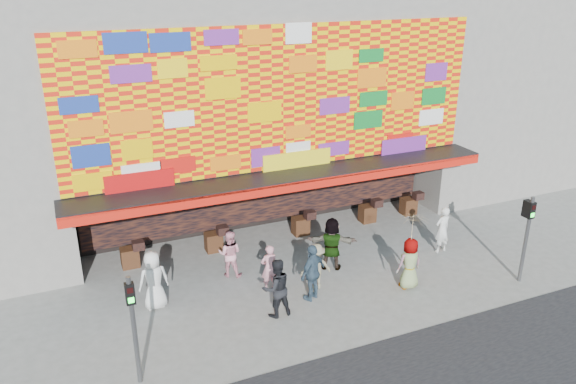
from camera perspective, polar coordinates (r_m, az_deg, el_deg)
name	(u,v)px	position (r m, az deg, el deg)	size (l,w,h in m)	color
ground	(332,298)	(18.00, 4.52, -10.70)	(90.00, 90.00, 0.00)	slate
shop_building	(242,86)	(23.17, -4.65, 10.66)	(15.20, 9.40, 10.00)	gray
neighbor_right	(498,51)	(29.69, 20.59, 13.30)	(11.00, 8.00, 12.00)	gray
signal_left	(133,318)	(14.22, -15.47, -12.27)	(0.22, 0.20, 3.00)	#59595B
signal_right	(528,230)	(19.57, 23.16, -3.57)	(0.22, 0.20, 3.00)	#59595B
ped_a	(154,280)	(17.52, -13.48, -8.70)	(0.92, 0.60, 1.88)	silver
ped_b	(269,268)	(18.02, -1.91, -7.70)	(0.57, 0.38, 1.57)	#C8818E
ped_c	(276,288)	(16.70, -1.19, -9.72)	(0.89, 0.70, 1.84)	black
ped_d	(316,267)	(18.10, 2.85, -7.58)	(1.01, 0.58, 1.56)	gray
ped_e	(313,272)	(17.47, 2.52, -8.15)	(1.10, 0.46, 1.87)	#374D60
ped_f	(332,244)	(19.23, 4.45, -5.26)	(1.73, 0.55, 1.87)	gray
ped_g	(410,263)	(18.51, 12.25, -7.10)	(0.84, 0.55, 1.73)	gray
ped_h	(442,230)	(21.07, 15.40, -3.70)	(0.64, 0.42, 1.75)	silver
ped_i	(230,254)	(18.88, -5.93, -6.26)	(0.79, 0.62, 1.63)	pink
parasol	(413,228)	(17.95, 12.57, -3.55)	(0.98, 1.00, 1.81)	#DDBE8B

